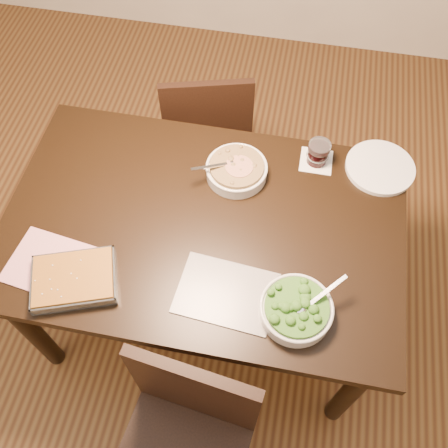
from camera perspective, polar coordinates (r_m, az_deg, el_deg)
name	(u,v)px	position (r m, az deg, el deg)	size (l,w,h in m)	color
ground	(208,306)	(2.41, -1.80, -9.34)	(4.00, 4.00, 0.00)	#422513
table	(204,237)	(1.82, -2.35, -1.50)	(1.40, 0.90, 0.75)	black
magazine_a	(53,265)	(1.75, -18.91, -4.50)	(0.30, 0.22, 0.01)	#C3375E
magazine_b	(226,293)	(1.61, 0.26, -7.87)	(0.31, 0.22, 0.01)	#23232A
coaster	(316,161)	(1.93, 10.48, 7.10)	(0.12, 0.12, 0.00)	white
stew_bowl	(237,170)	(1.84, 1.45, 6.23)	(0.23, 0.23, 0.09)	silver
broccoli_bowl	(296,309)	(1.58, 8.24, -9.62)	(0.23, 0.23, 0.09)	silver
baking_dish	(74,280)	(1.68, -16.74, -6.10)	(0.32, 0.27, 0.05)	silver
wine_tumbler	(318,152)	(1.89, 10.72, 8.04)	(0.08, 0.08, 0.09)	black
dinner_plate	(380,168)	(1.96, 17.40, 6.18)	(0.26, 0.26, 0.02)	white
chair_near	(186,436)	(1.77, -4.35, -22.99)	(0.46, 0.46, 0.87)	black
chair_far	(207,128)	(2.40, -1.92, 10.95)	(0.48, 0.48, 0.83)	black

